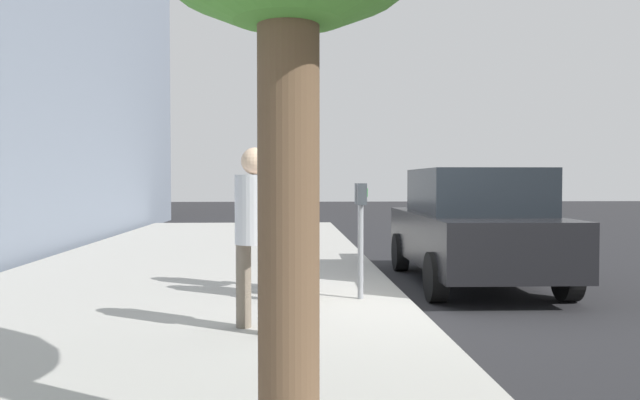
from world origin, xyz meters
TOP-DOWN VIEW (x-y plane):
  - ground_plane at (0.00, 0.00)m, footprint 80.00×80.00m
  - sidewalk_slab at (0.00, 3.00)m, footprint 28.00×6.00m
  - parking_meter at (-0.00, 0.60)m, footprint 0.36×0.12m
  - pedestrian_at_meter at (-0.07, 1.30)m, footprint 0.53×0.38m
  - pedestrian_bystander at (-1.57, 1.80)m, footprint 0.45×0.39m
  - parking_officer at (0.63, 1.59)m, footprint 0.51×0.40m
  - parked_sedan_near at (1.85, -1.35)m, footprint 4.43×2.03m

SIDE VIEW (x-z plane):
  - ground_plane at x=0.00m, z-range 0.00..0.00m
  - sidewalk_slab at x=0.00m, z-range 0.00..0.15m
  - parked_sedan_near at x=1.85m, z-range 0.01..1.78m
  - parking_meter at x=0.00m, z-range 0.46..1.87m
  - pedestrian_bystander at x=-1.57m, z-range 0.31..2.06m
  - pedestrian_at_meter at x=-0.07m, z-range 0.31..2.07m
  - parking_officer at x=0.63m, z-range 0.33..2.18m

